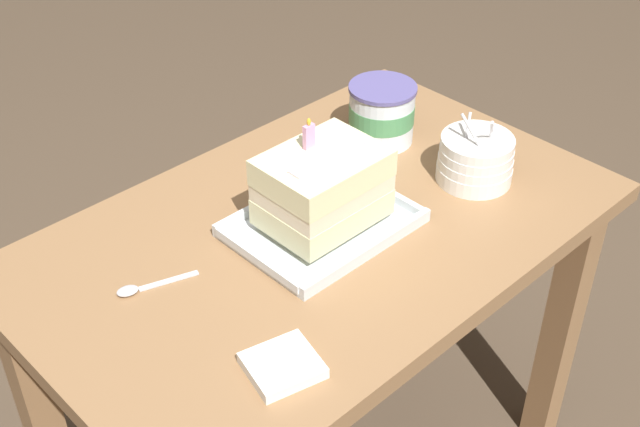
{
  "coord_description": "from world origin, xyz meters",
  "views": [
    {
      "loc": [
        -0.8,
        -0.84,
        1.59
      ],
      "look_at": [
        -0.0,
        -0.01,
        0.73
      ],
      "focal_mm": 47.22,
      "sensor_mm": 36.0,
      "label": 1
    }
  ],
  "objects_px": {
    "ice_cream_tub": "(382,113)",
    "foil_tray": "(322,226)",
    "napkin_pile": "(283,366)",
    "bowl_stack": "(475,159)",
    "serving_spoon_near_tray": "(137,289)",
    "birthday_cake": "(322,188)"
  },
  "relations": [
    {
      "from": "foil_tray",
      "to": "bowl_stack",
      "type": "distance_m",
      "value": 0.33
    },
    {
      "from": "foil_tray",
      "to": "bowl_stack",
      "type": "height_order",
      "value": "bowl_stack"
    },
    {
      "from": "birthday_cake",
      "to": "napkin_pile",
      "type": "distance_m",
      "value": 0.34
    },
    {
      "from": "ice_cream_tub",
      "to": "napkin_pile",
      "type": "relative_size",
      "value": 1.12
    },
    {
      "from": "ice_cream_tub",
      "to": "napkin_pile",
      "type": "distance_m",
      "value": 0.65
    },
    {
      "from": "serving_spoon_near_tray",
      "to": "napkin_pile",
      "type": "bearing_deg",
      "value": -79.29
    },
    {
      "from": "serving_spoon_near_tray",
      "to": "napkin_pile",
      "type": "relative_size",
      "value": 1.1
    },
    {
      "from": "birthday_cake",
      "to": "bowl_stack",
      "type": "distance_m",
      "value": 0.33
    },
    {
      "from": "bowl_stack",
      "to": "ice_cream_tub",
      "type": "xyz_separation_m",
      "value": [
        -0.02,
        0.22,
        0.02
      ]
    },
    {
      "from": "foil_tray",
      "to": "ice_cream_tub",
      "type": "height_order",
      "value": "ice_cream_tub"
    },
    {
      "from": "ice_cream_tub",
      "to": "bowl_stack",
      "type": "bearing_deg",
      "value": -84.43
    },
    {
      "from": "birthday_cake",
      "to": "napkin_pile",
      "type": "bearing_deg",
      "value": -143.47
    },
    {
      "from": "ice_cream_tub",
      "to": "birthday_cake",
      "type": "bearing_deg",
      "value": -155.75
    },
    {
      "from": "birthday_cake",
      "to": "ice_cream_tub",
      "type": "relative_size",
      "value": 1.5
    },
    {
      "from": "ice_cream_tub",
      "to": "serving_spoon_near_tray",
      "type": "height_order",
      "value": "ice_cream_tub"
    },
    {
      "from": "ice_cream_tub",
      "to": "foil_tray",
      "type": "bearing_deg",
      "value": -155.75
    },
    {
      "from": "napkin_pile",
      "to": "foil_tray",
      "type": "bearing_deg",
      "value": 36.53
    },
    {
      "from": "napkin_pile",
      "to": "bowl_stack",
      "type": "bearing_deg",
      "value": 10.89
    },
    {
      "from": "foil_tray",
      "to": "napkin_pile",
      "type": "relative_size",
      "value": 2.53
    },
    {
      "from": "bowl_stack",
      "to": "serving_spoon_near_tray",
      "type": "xyz_separation_m",
      "value": [
        -0.63,
        0.17,
        -0.04
      ]
    },
    {
      "from": "foil_tray",
      "to": "ice_cream_tub",
      "type": "bearing_deg",
      "value": 24.25
    },
    {
      "from": "foil_tray",
      "to": "serving_spoon_near_tray",
      "type": "bearing_deg",
      "value": 164.99
    }
  ]
}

